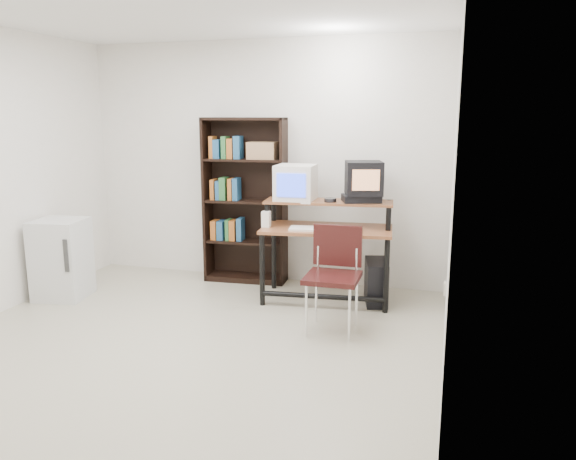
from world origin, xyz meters
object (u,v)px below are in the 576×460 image
(school_chair, at_px, (334,267))
(mini_fridge, at_px, (62,259))
(crt_tv, at_px, (364,178))
(crt_monitor, at_px, (296,183))
(pc_tower, at_px, (376,282))
(computer_desk, at_px, (327,231))
(bookshelf, at_px, (246,199))

(school_chair, xyz_separation_m, mini_fridge, (-2.80, 0.06, -0.15))
(crt_tv, distance_m, mini_fridge, 3.12)
(crt_tv, height_order, school_chair, crt_tv)
(crt_monitor, distance_m, crt_tv, 0.67)
(mini_fridge, bearing_deg, school_chair, -10.85)
(school_chair, bearing_deg, pc_tower, 71.45)
(crt_monitor, distance_m, mini_fridge, 2.47)
(computer_desk, height_order, crt_tv, crt_tv)
(bookshelf, bearing_deg, pc_tower, -18.20)
(bookshelf, distance_m, mini_fridge, 1.98)
(pc_tower, relative_size, school_chair, 0.51)
(crt_monitor, distance_m, bookshelf, 0.78)
(school_chair, height_order, bookshelf, bookshelf)
(pc_tower, relative_size, mini_fridge, 0.56)
(school_chair, bearing_deg, crt_tv, 83.68)
(pc_tower, xyz_separation_m, mini_fridge, (-3.06, -0.72, 0.19))
(crt_tv, bearing_deg, bookshelf, 152.76)
(bookshelf, bearing_deg, crt_tv, -15.60)
(computer_desk, bearing_deg, mini_fridge, -170.90)
(pc_tower, height_order, bookshelf, bookshelf)
(computer_desk, xyz_separation_m, crt_tv, (0.33, 0.14, 0.52))
(school_chair, distance_m, bookshelf, 1.74)
(computer_desk, distance_m, crt_monitor, 0.57)
(crt_monitor, relative_size, crt_tv, 0.96)
(crt_monitor, xyz_separation_m, mini_fridge, (-2.22, -0.76, -0.75))
(bookshelf, bearing_deg, school_chair, -47.34)
(crt_tv, distance_m, pc_tower, 1.02)
(computer_desk, height_order, pc_tower, computer_desk)
(pc_tower, bearing_deg, crt_tv, 134.96)
(mini_fridge, bearing_deg, computer_desk, 5.50)
(school_chair, bearing_deg, bookshelf, 136.41)
(crt_monitor, bearing_deg, pc_tower, -5.01)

